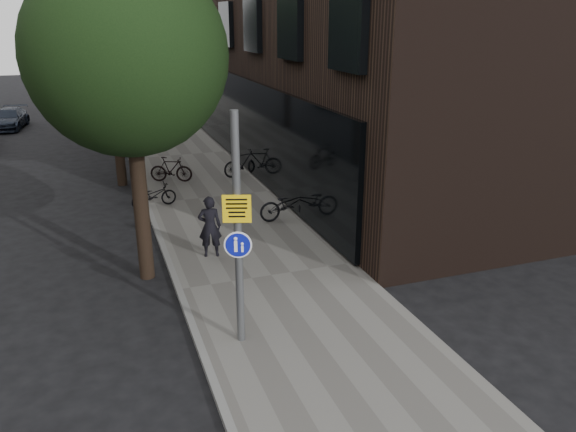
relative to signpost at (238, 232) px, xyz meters
name	(u,v)px	position (x,y,z in m)	size (l,w,h in m)	color
ground	(313,354)	(1.19, -0.78, -2.39)	(120.00, 120.00, 0.00)	black
sidewalk	(213,198)	(1.44, 9.22, -2.33)	(4.50, 60.00, 0.12)	slate
curb_edge	(147,205)	(-0.81, 9.22, -2.32)	(0.15, 60.00, 0.13)	slate
street_tree_near	(131,64)	(-1.33, 3.86, 2.72)	(4.40, 4.40, 7.50)	black
street_tree_mid	(110,45)	(-1.33, 12.36, 2.73)	(5.00, 5.00, 7.80)	black
street_tree_far	(101,37)	(-1.33, 21.36, 2.73)	(5.00, 5.00, 7.80)	black
signpost	(238,232)	(0.00, 0.00, 0.00)	(0.50, 0.19, 4.49)	#595B5E
pedestrian	(210,226)	(0.31, 4.21, -1.44)	(0.60, 0.39, 1.65)	black
parked_bike_facade_near	(289,204)	(3.19, 6.16, -1.77)	(0.66, 1.89, 1.00)	black
parked_bike_facade_far	(243,163)	(3.19, 11.51, -1.74)	(0.49, 1.74, 1.04)	black
parked_bike_curb_near	(154,195)	(-0.61, 8.80, -1.87)	(0.53, 1.51, 0.79)	black
parked_bike_curb_far	(171,169)	(0.39, 11.62, -1.78)	(0.45, 1.61, 0.97)	black
parked_car_far	(9,119)	(-6.62, 26.06, -1.82)	(1.58, 3.88, 1.13)	#1B2230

